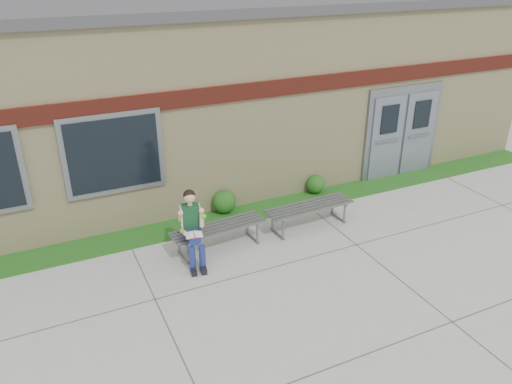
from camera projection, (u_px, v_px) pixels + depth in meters
ground at (327, 271)px, 8.93m from camera, size 80.00×80.00×0.00m
grass_strip at (263, 210)px, 11.05m from camera, size 16.00×0.80×0.02m
school_building at (207, 83)px, 12.91m from camera, size 16.20×6.22×4.20m
bench_left at (218, 231)px, 9.46m from camera, size 1.87×0.65×0.48m
bench_right at (309, 210)px, 10.23m from camera, size 1.89×0.60×0.48m
girl at (192, 226)px, 8.92m from camera, size 0.49×0.85×1.38m
shrub_mid at (224, 201)px, 10.82m from camera, size 0.51×0.51×0.51m
shrub_east at (316, 184)px, 11.73m from camera, size 0.44×0.44×0.44m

